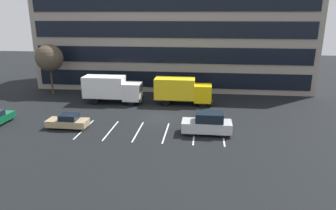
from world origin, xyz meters
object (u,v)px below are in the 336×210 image
Objects in this scene: box_truck_white at (112,88)px; sedan_tan at (68,121)px; box_truck_yellow_all at (182,90)px; bare_tree at (49,58)px; suv_silver at (207,124)px.

sedan_tan is at bearing -100.45° from box_truck_white.
bare_tree is at bearing 170.59° from box_truck_yellow_all.
bare_tree is at bearing 160.53° from box_truck_white.
suv_silver is (14.19, 0.05, 0.35)m from sedan_tan.
box_truck_yellow_all is at bearing 42.30° from sedan_tan.
box_truck_yellow_all is 19.79m from bare_tree.
suv_silver is at bearing -30.30° from bare_tree.
box_truck_yellow_all is (9.20, 0.36, -0.06)m from box_truck_white.
suv_silver is at bearing -72.09° from box_truck_yellow_all.
sedan_tan is at bearing -137.70° from box_truck_yellow_all.
box_truck_white is 1.03× the size of box_truck_yellow_all.
box_truck_white is at bearing 142.36° from suv_silver.
bare_tree is (-10.04, 3.55, 3.30)m from box_truck_white.
box_truck_white reaches higher than sedan_tan.
box_truck_white is 15.70m from suv_silver.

